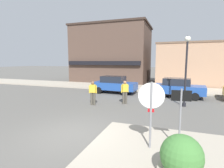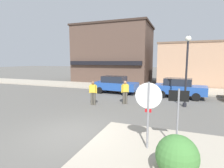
% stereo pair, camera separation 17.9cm
% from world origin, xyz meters
% --- Properties ---
extents(ground_plane, '(160.00, 160.00, 0.00)m').
position_xyz_m(ground_plane, '(0.00, 0.00, 0.00)').
color(ground_plane, '#5B5954').
extents(sidewalk_corner, '(6.40, 4.80, 0.15)m').
position_xyz_m(sidewalk_corner, '(4.36, -0.90, 0.07)').
color(sidewalk_corner, '#A89E8C').
rests_on(sidewalk_corner, ground).
extents(kerb_far, '(80.00, 4.00, 0.15)m').
position_xyz_m(kerb_far, '(0.00, 12.61, 0.07)').
color(kerb_far, '#A89E8C').
rests_on(kerb_far, ground).
extents(stop_sign, '(0.82, 0.11, 2.30)m').
position_xyz_m(stop_sign, '(3.12, -0.35, 1.52)').
color(stop_sign, gray).
rests_on(stop_sign, ground).
extents(one_way_sign, '(0.60, 0.08, 2.10)m').
position_xyz_m(one_way_sign, '(4.00, -0.12, 1.33)').
color(one_way_sign, gray).
rests_on(one_way_sign, ground).
extents(planter, '(1.10, 1.10, 1.23)m').
position_xyz_m(planter, '(4.00, -1.62, 0.56)').
color(planter, '#ADA38E').
rests_on(planter, ground).
extents(lamp_post, '(0.36, 0.36, 4.54)m').
position_xyz_m(lamp_post, '(4.47, 6.23, 2.96)').
color(lamp_post, black).
rests_on(lamp_post, ground).
extents(parked_car_nearest, '(4.10, 2.06, 1.56)m').
position_xyz_m(parked_car_nearest, '(-1.38, 9.31, 0.81)').
color(parked_car_nearest, '#234C9E').
rests_on(parked_car_nearest, ground).
extents(parked_car_second, '(4.15, 2.17, 1.56)m').
position_xyz_m(parked_car_second, '(4.13, 9.22, 0.81)').
color(parked_car_second, '#234C9E').
rests_on(parked_car_second, ground).
extents(pedestrian_crossing_near, '(0.50, 0.40, 1.61)m').
position_xyz_m(pedestrian_crossing_near, '(0.64, 5.60, 0.87)').
color(pedestrian_crossing_near, '#4C473D').
rests_on(pedestrian_crossing_near, ground).
extents(pedestrian_crossing_far, '(0.56, 0.29, 1.61)m').
position_xyz_m(pedestrian_crossing_far, '(-1.30, 4.59, 0.87)').
color(pedestrian_crossing_far, '#4C473D').
rests_on(pedestrian_crossing_far, ground).
extents(building_corner_shop, '(10.39, 7.63, 7.84)m').
position_xyz_m(building_corner_shop, '(-4.70, 18.18, 3.92)').
color(building_corner_shop, brown).
rests_on(building_corner_shop, ground).
extents(building_storefront_left_near, '(8.81, 5.69, 5.06)m').
position_xyz_m(building_storefront_left_near, '(6.05, 17.59, 2.54)').
color(building_storefront_left_near, tan).
rests_on(building_storefront_left_near, ground).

